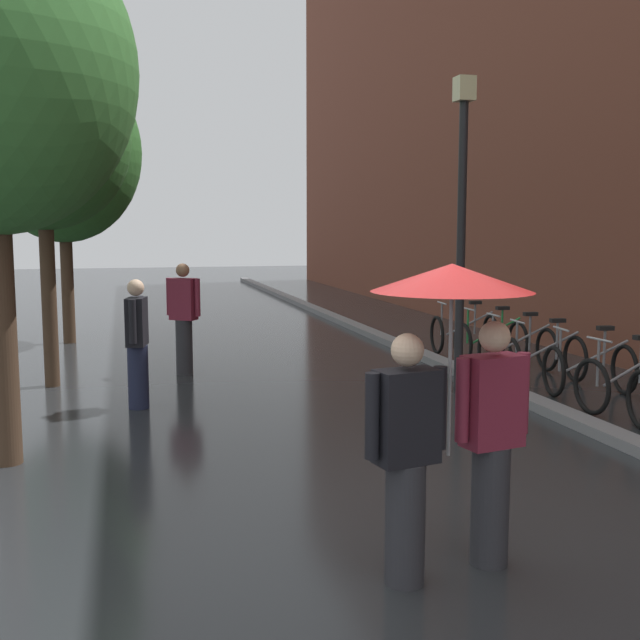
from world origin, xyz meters
The scene contains 14 objects.
ground_plane centered at (0.00, 0.00, 0.00)m, with size 80.00×80.00×0.00m, color #26282B.
kerb_strip centered at (3.20, 10.00, 0.06)m, with size 0.30×36.00×0.12m, color slate.
street_tree_1 centered at (-2.90, 6.73, 3.49)m, with size 2.43×2.43×4.77m.
street_tree_2 centered at (-2.93, 11.07, 3.74)m, with size 3.02×3.02×5.51m.
parked_bicycle_1 centered at (4.17, 3.31, 0.38)m, with size 1.11×0.75×0.96m.
parked_bicycle_2 centered at (4.26, 4.23, 0.38)m, with size 1.16×0.84×0.96m.
parked_bicycle_3 centered at (4.10, 5.14, 0.38)m, with size 1.13×0.78×0.96m.
parked_bicycle_4 centered at (4.15, 6.00, 0.38)m, with size 1.11×0.75×0.96m.
parked_bicycle_5 centered at (4.15, 6.91, 0.38)m, with size 1.09×0.71×0.96m.
parked_bicycle_6 centered at (4.13, 7.92, 0.38)m, with size 1.14×0.79×0.96m.
couple_under_umbrella centered at (0.18, -0.28, 1.34)m, with size 1.25×1.05×2.06m.
street_lamp_post centered at (2.60, 4.83, 2.50)m, with size 0.24×0.24×4.28m.
pedestrian_walking_midground centered at (-1.72, 5.02, 0.84)m, with size 0.30×0.58×1.64m.
pedestrian_walking_far centered at (-0.97, 7.17, 0.89)m, with size 0.50×0.41×1.74m.
Camera 1 is at (-1.87, -4.79, 2.29)m, focal length 42.92 mm.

